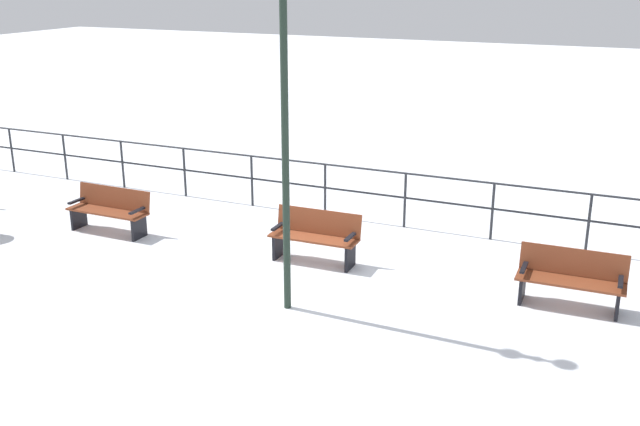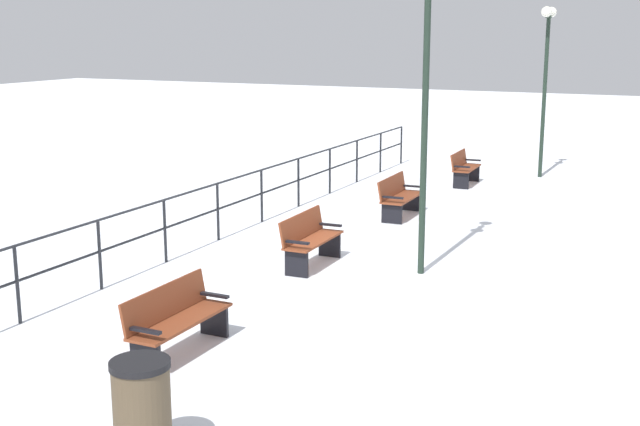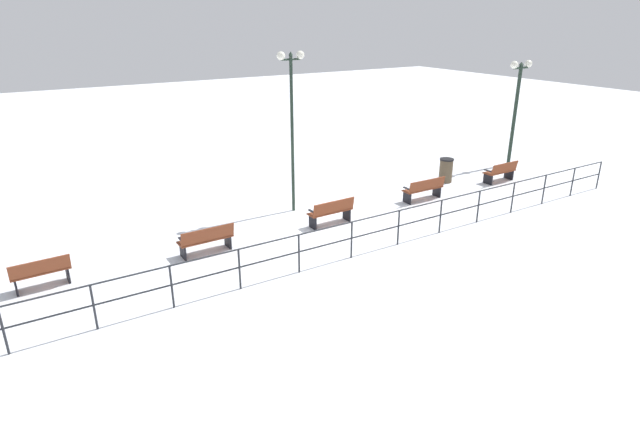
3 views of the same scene
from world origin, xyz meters
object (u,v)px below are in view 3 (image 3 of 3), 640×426
at_px(bench_fourth, 206,239).
at_px(bench_fifth, 41,272).
at_px(bench_second, 424,189).
at_px(trash_bin, 446,170).
at_px(lamppost_middle, 292,103).
at_px(bench_third, 331,211).
at_px(bench_nearest, 501,172).
at_px(lamppost_near, 517,95).

bearing_deg(bench_fourth, bench_fifth, 85.55).
relative_size(bench_second, trash_bin, 1.69).
distance_m(bench_fifth, lamppost_middle, 8.71).
bearing_deg(bench_fifth, bench_third, -93.97).
relative_size(bench_second, bench_fourth, 1.05).
bearing_deg(bench_second, bench_fourth, 91.70).
xyz_separation_m(lamppost_middle, trash_bin, (-0.38, -6.82, -3.20)).
bearing_deg(trash_bin, bench_fourth, 97.38).
bearing_deg(lamppost_middle, bench_nearest, -100.19).
distance_m(bench_fifth, lamppost_near, 19.29).
relative_size(lamppost_middle, trash_bin, 5.46).
distance_m(lamppost_middle, trash_bin, 7.54).
bearing_deg(lamppost_middle, bench_third, -168.33).
xyz_separation_m(bench_fourth, lamppost_middle, (1.75, -3.78, 3.25)).
relative_size(bench_second, bench_third, 1.07).
bearing_deg(bench_nearest, bench_fifth, 89.22).
height_order(bench_third, lamppost_near, lamppost_near).
height_order(bench_fifth, lamppost_near, lamppost_near).
relative_size(bench_second, lamppost_middle, 0.31).
distance_m(bench_second, bench_fifth, 12.47).
relative_size(bench_third, bench_fifth, 1.11).
bearing_deg(bench_third, bench_nearest, -89.37).
height_order(bench_nearest, lamppost_middle, lamppost_middle).
height_order(bench_nearest, bench_second, same).
height_order(bench_nearest, lamppost_near, lamppost_near).
xyz_separation_m(bench_nearest, lamppost_near, (1.56, -2.42, 2.67)).
relative_size(bench_fifth, trash_bin, 1.42).
bearing_deg(lamppost_near, bench_fourth, 96.72).
xyz_separation_m(bench_third, bench_fifth, (0.30, 8.31, -0.03)).
xyz_separation_m(bench_fifth, trash_bin, (1.14, -14.75, 0.05)).
height_order(bench_second, lamppost_near, lamppost_near).
xyz_separation_m(bench_nearest, bench_second, (-0.04, 4.16, 0.01)).
relative_size(bench_nearest, lamppost_near, 0.32).
distance_m(bench_third, bench_fourth, 4.16).
xyz_separation_m(lamppost_near, lamppost_middle, (0.00, 11.11, 0.58)).
height_order(bench_fifth, trash_bin, trash_bin).
relative_size(lamppost_near, lamppost_middle, 0.86).
xyz_separation_m(bench_nearest, lamppost_middle, (1.56, 8.69, 3.26)).
bearing_deg(bench_fourth, lamppost_middle, -66.39).
relative_size(bench_nearest, lamppost_middle, 0.28).
distance_m(bench_third, lamppost_near, 11.20).
xyz_separation_m(bench_nearest, bench_third, (-0.26, 8.31, 0.03)).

